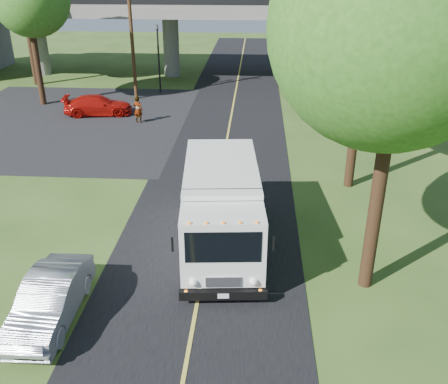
# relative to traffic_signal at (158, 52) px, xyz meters

# --- Properties ---
(ground) EXTENTS (120.00, 120.00, 0.00)m
(ground) POSITION_rel_traffic_signal_xyz_m (6.00, -26.00, -3.20)
(ground) COLOR #314D1B
(ground) RESTS_ON ground
(road) EXTENTS (7.00, 90.00, 0.02)m
(road) POSITION_rel_traffic_signal_xyz_m (6.00, -16.00, -3.19)
(road) COLOR black
(road) RESTS_ON ground
(parking_lot) EXTENTS (16.00, 18.00, 0.01)m
(parking_lot) POSITION_rel_traffic_signal_xyz_m (-5.00, -8.00, -3.19)
(parking_lot) COLOR black
(parking_lot) RESTS_ON ground
(lane_line) EXTENTS (0.12, 90.00, 0.01)m
(lane_line) POSITION_rel_traffic_signal_xyz_m (6.00, -16.00, -3.17)
(lane_line) COLOR gold
(lane_line) RESTS_ON road
(overpass) EXTENTS (54.00, 10.00, 7.30)m
(overpass) POSITION_rel_traffic_signal_xyz_m (6.00, 6.00, 1.36)
(overpass) COLOR slate
(overpass) RESTS_ON ground
(traffic_signal) EXTENTS (0.18, 0.22, 5.20)m
(traffic_signal) POSITION_rel_traffic_signal_xyz_m (0.00, 0.00, 0.00)
(traffic_signal) COLOR black
(traffic_signal) RESTS_ON ground
(utility_pole) EXTENTS (1.60, 0.26, 9.00)m
(utility_pole) POSITION_rel_traffic_signal_xyz_m (-1.50, -2.00, 1.40)
(utility_pole) COLOR #472D19
(utility_pole) RESTS_ON ground
(tree_right_near) EXTENTS (6.28, 6.18, 11.76)m
(tree_right_near) POSITION_rel_traffic_signal_xyz_m (11.71, -25.16, 5.61)
(tree_right_near) COLOR #382314
(tree_right_near) RESTS_ON ground
(step_van) EXTENTS (3.32, 7.56, 3.09)m
(step_van) POSITION_rel_traffic_signal_xyz_m (6.53, -22.88, -1.52)
(step_van) COLOR white
(step_van) RESTS_ON ground
(red_sedan) EXTENTS (4.82, 2.55, 1.33)m
(red_sedan) POSITION_rel_traffic_signal_xyz_m (-3.13, -6.34, -2.53)
(red_sedan) COLOR #AC100A
(red_sedan) RESTS_ON ground
(silver_sedan) EXTENTS (1.53, 4.26, 1.40)m
(silver_sedan) POSITION_rel_traffic_signal_xyz_m (1.70, -27.40, -2.50)
(silver_sedan) COLOR #999CA1
(silver_sedan) RESTS_ON ground
(pedestrian) EXTENTS (0.74, 0.59, 1.76)m
(pedestrian) POSITION_rel_traffic_signal_xyz_m (0.01, -7.95, -2.32)
(pedestrian) COLOR gray
(pedestrian) RESTS_ON ground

